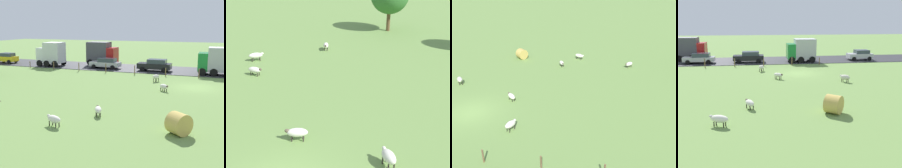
# 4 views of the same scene
# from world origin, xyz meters

# --- Properties ---
(ground_plane) EXTENTS (160.00, 160.00, 0.00)m
(ground_plane) POSITION_xyz_m (0.00, 0.00, 0.00)
(ground_plane) COLOR #6B8E47
(road_strip) EXTENTS (8.00, 80.00, 0.06)m
(road_strip) POSITION_xyz_m (10.64, 0.00, 0.03)
(road_strip) COLOR #2D2D33
(road_strip) RESTS_ON ground_plane
(sheep_1) EXTENTS (0.89, 1.32, 0.73)m
(sheep_1) POSITION_xyz_m (-15.35, 7.48, 0.49)
(sheep_1) COLOR silver
(sheep_1) RESTS_ON ground_plane
(sheep_2) EXTENTS (1.07, 1.13, 0.69)m
(sheep_2) POSITION_xyz_m (-2.79, 2.74, 0.46)
(sheep_2) COLOR silver
(sheep_2) RESTS_ON ground_plane
(sheep_3) EXTENTS (1.18, 0.89, 0.82)m
(sheep_3) POSITION_xyz_m (1.80, 4.49, 0.55)
(sheep_3) COLOR silver
(sheep_3) RESTS_ON ground_plane
(sheep_4) EXTENTS (1.18, 1.14, 0.79)m
(sheep_4) POSITION_xyz_m (-5.10, -4.13, 0.52)
(sheep_4) COLOR beige
(sheep_4) RESTS_ON ground_plane
(sheep_5) EXTENTS (1.20, 0.90, 0.69)m
(sheep_5) POSITION_xyz_m (-12.33, 5.68, 0.46)
(sheep_5) COLOR silver
(sheep_5) RESTS_ON ground_plane
(hay_bale_0) EXTENTS (1.70, 1.66, 1.33)m
(hay_bale_0) POSITION_xyz_m (-14.02, -0.21, 0.66)
(hay_bale_0) COLOR tan
(hay_bale_0) RESTS_ON ground_plane
(fence_post_0) EXTENTS (0.12, 0.12, 1.08)m
(fence_post_0) POSITION_xyz_m (5.59, -3.98, 0.54)
(fence_post_0) COLOR brown
(fence_post_0) RESTS_ON ground_plane
(fence_post_1) EXTENTS (0.12, 0.12, 1.18)m
(fence_post_1) POSITION_xyz_m (5.59, 0.04, 0.59)
(fence_post_1) COLOR brown
(fence_post_1) RESTS_ON ground_plane
(fence_post_2) EXTENTS (0.12, 0.12, 1.04)m
(fence_post_2) POSITION_xyz_m (5.59, 4.07, 0.52)
(fence_post_2) COLOR brown
(fence_post_2) RESTS_ON ground_plane
(fence_post_3) EXTENTS (0.12, 0.12, 1.20)m
(fence_post_3) POSITION_xyz_m (5.59, 8.09, 0.60)
(fence_post_3) COLOR brown
(fence_post_3) RESTS_ON ground_plane
(fence_post_4) EXTENTS (0.12, 0.12, 1.26)m
(fence_post_4) POSITION_xyz_m (5.59, 12.11, 0.63)
(fence_post_4) COLOR brown
(fence_post_4) RESTS_ON ground_plane
(truck_1) EXTENTS (2.87, 4.30, 3.50)m
(truck_1) POSITION_xyz_m (8.59, -1.87, 1.90)
(truck_1) COLOR #197F33
(truck_1) RESTS_ON road_strip
(truck_2) EXTENTS (2.85, 4.56, 3.62)m
(truck_2) POSITION_xyz_m (12.35, 15.43, 1.95)
(truck_2) COLOR #B21919
(truck_2) RESTS_ON road_strip
(car_0) EXTENTS (2.19, 4.56, 1.63)m
(car_0) POSITION_xyz_m (9.07, 6.17, 0.91)
(car_0) COLOR black
(car_0) RESTS_ON road_strip
(car_1) EXTENTS (1.92, 4.49, 1.52)m
(car_1) POSITION_xyz_m (8.93, 13.44, 0.86)
(car_1) COLOR #B7B7BC
(car_1) RESTS_ON road_strip
(car_3) EXTENTS (2.14, 3.92, 1.61)m
(car_3) POSITION_xyz_m (9.13, -11.57, 0.90)
(car_3) COLOR #B7B7BC
(car_3) RESTS_ON road_strip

